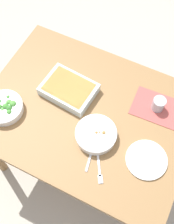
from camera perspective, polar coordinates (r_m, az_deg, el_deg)
name	(u,v)px	position (r m, az deg, el deg)	size (l,w,h in m)	color
ground_plane	(87,154)	(2.28, 0.00, -8.56)	(6.00, 6.00, 0.00)	#B2A899
dining_table	(87,119)	(1.67, 0.00, -1.41)	(1.20, 0.90, 0.74)	olive
placemat	(157,108)	(1.65, 14.07, 0.87)	(0.28, 0.20, 0.00)	#B24C47
stew_bowl	(96,134)	(1.50, 1.86, -4.59)	(0.23, 0.23, 0.06)	white
broccoli_bowl	(4,107)	(1.64, -16.57, 0.91)	(0.22, 0.22, 0.07)	white
baking_dish	(69,89)	(1.63, -3.73, 4.68)	(0.32, 0.25, 0.06)	silver
drink_cup	(158,105)	(1.62, 14.35, 1.48)	(0.07, 0.07, 0.08)	#B2BCC6
side_plate	(146,160)	(1.51, 12.05, -9.51)	(0.22, 0.22, 0.01)	silver
spoon_by_stew	(92,151)	(1.50, 0.95, -8.03)	(0.05, 0.18, 0.01)	silver
fork_on_table	(99,169)	(1.47, 2.53, -11.59)	(0.11, 0.16, 0.01)	silver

